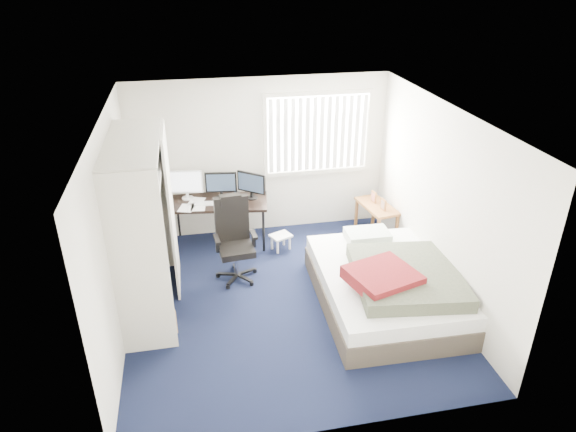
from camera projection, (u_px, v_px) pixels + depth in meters
The scene contains 10 objects.
ground at pixel (286, 301), 6.75m from camera, with size 4.20×4.20×0.00m, color black.
room_shell at pixel (286, 197), 6.07m from camera, with size 4.20×4.20×4.20m.
window_assembly at pixel (318, 134), 7.98m from camera, with size 1.72×0.09×1.32m.
closet at pixel (144, 211), 6.08m from camera, with size 0.64×1.84×2.22m.
desk at pixel (218, 198), 7.82m from camera, with size 1.56×0.90×1.19m.
office_chair at pixel (235, 247), 7.11m from camera, with size 0.61×0.61×1.19m.
footstool at pixel (281, 238), 7.88m from camera, with size 0.37×0.34×0.25m.
nightstand at pixel (377, 209), 8.12m from camera, with size 0.52×0.86×0.73m.
bed at pixel (388, 285), 6.56m from camera, with size 1.72×2.26×0.73m.
pine_box at pixel (156, 319), 6.15m from camera, with size 0.43×0.32×0.32m, color tan.
Camera 1 is at (-1.06, -5.42, 4.03)m, focal length 32.00 mm.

